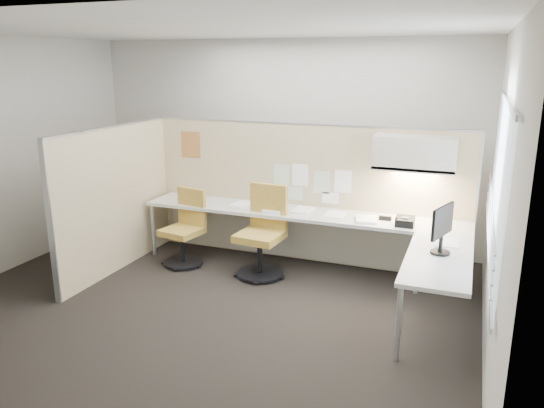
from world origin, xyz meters
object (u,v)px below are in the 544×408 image
at_px(phone, 404,221).
at_px(monitor, 442,226).
at_px(chair_right, 263,235).
at_px(desk, 323,228).
at_px(chair_left, 186,230).

bearing_deg(phone, monitor, -61.07).
distance_m(chair_right, monitor, 2.19).
height_order(desk, chair_left, chair_left).
height_order(chair_right, phone, chair_right).
relative_size(desk, chair_left, 4.24).
height_order(desk, chair_right, chair_right).
relative_size(monitor, phone, 2.23).
bearing_deg(chair_right, desk, 21.32).
height_order(monitor, phone, monitor).
distance_m(desk, chair_right, 0.72).
bearing_deg(chair_left, chair_right, 11.91).
xyz_separation_m(chair_left, phone, (2.66, 0.23, 0.34)).
bearing_deg(phone, chair_right, -173.12).
relative_size(desk, phone, 19.09).
xyz_separation_m(chair_right, phone, (1.62, 0.21, 0.28)).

